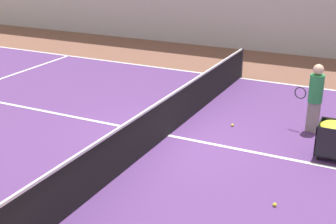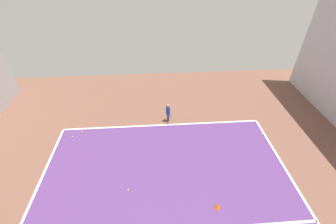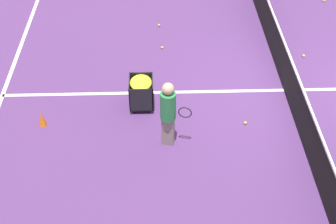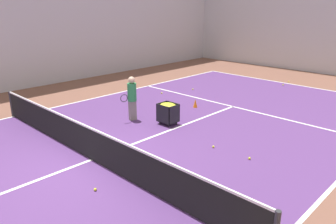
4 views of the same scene
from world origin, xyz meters
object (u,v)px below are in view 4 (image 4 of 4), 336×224
(ball_cart, at_px, (168,109))
(training_cone_0, at_px, (195,103))
(coach_at_net, at_px, (132,95))
(tennis_net, at_px, (90,143))

(ball_cart, bearing_deg, training_cone_0, 104.82)
(coach_at_net, height_order, ball_cart, coach_at_net)
(coach_at_net, xyz_separation_m, training_cone_0, (0.66, 2.78, -0.75))
(tennis_net, bearing_deg, ball_cart, 97.80)
(coach_at_net, distance_m, training_cone_0, 2.96)
(coach_at_net, bearing_deg, ball_cart, 127.87)
(tennis_net, distance_m, ball_cart, 3.49)
(ball_cart, distance_m, training_cone_0, 2.31)
(tennis_net, bearing_deg, training_cone_0, 100.57)
(tennis_net, xyz_separation_m, ball_cart, (-0.47, 3.46, 0.04))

